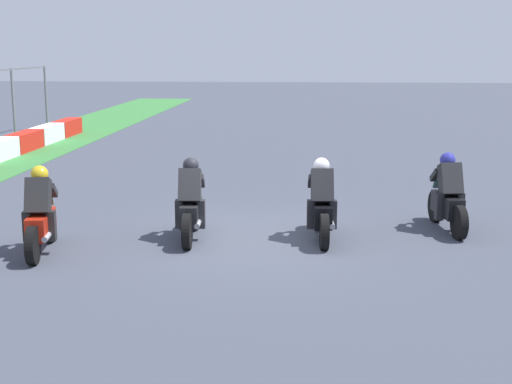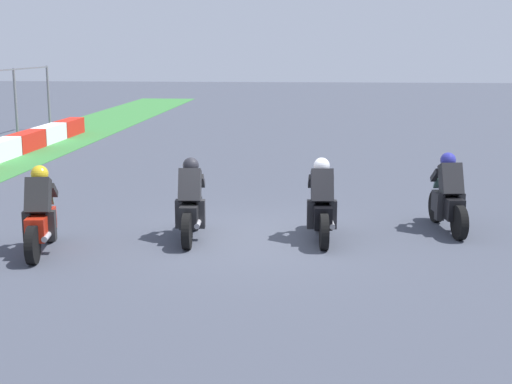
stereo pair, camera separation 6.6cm
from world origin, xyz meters
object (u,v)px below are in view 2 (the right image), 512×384
at_px(rider_lane_a, 448,199).
at_px(rider_lane_d, 41,217).
at_px(rider_lane_b, 321,206).
at_px(rider_lane_c, 191,206).

height_order(rider_lane_a, rider_lane_d, same).
distance_m(rider_lane_a, rider_lane_b, 2.59).
bearing_deg(rider_lane_b, rider_lane_a, -74.27).
xyz_separation_m(rider_lane_a, rider_lane_d, (-2.14, 7.26, 0.00)).
distance_m(rider_lane_c, rider_lane_d, 2.67).
height_order(rider_lane_b, rider_lane_c, same).
bearing_deg(rider_lane_b, rider_lane_d, 100.86).
bearing_deg(rider_lane_c, rider_lane_b, -89.91).
height_order(rider_lane_a, rider_lane_b, same).
distance_m(rider_lane_a, rider_lane_c, 4.95).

